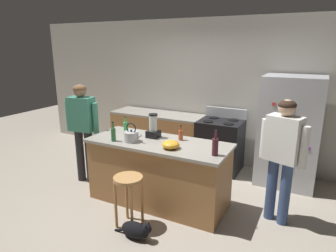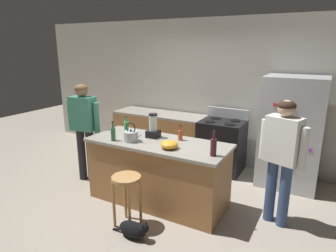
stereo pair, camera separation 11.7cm
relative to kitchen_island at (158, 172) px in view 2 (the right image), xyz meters
The scene contains 17 objects.
ground_plane 0.46m from the kitchen_island, ahead, with size 14.00×14.00×0.00m, color #9E9384.
back_wall 2.14m from the kitchen_island, 90.00° to the left, with size 8.00×0.10×2.70m, color #BCB7AD.
kitchen_island is the anchor object (origin of this frame).
back_counter_run 1.74m from the kitchen_island, 117.30° to the left, with size 2.00×0.64×0.92m.
refrigerator 2.20m from the kitchen_island, 43.97° to the left, with size 0.90×0.73×1.76m.
stove_range 1.58m from the kitchen_island, 74.52° to the left, with size 0.76×0.65×1.10m.
person_by_island_left 1.51m from the kitchen_island, behind, with size 0.60×0.27×1.62m.
person_by_sink_right 1.69m from the kitchen_island, ahead, with size 0.59×0.34×1.60m.
bar_stool 0.69m from the kitchen_island, 92.93° to the right, with size 0.36×0.36×0.67m.
cat 0.96m from the kitchen_island, 78.11° to the right, with size 0.52×0.18×0.26m.
blender_appliance 0.64m from the kitchen_island, 138.09° to the left, with size 0.17×0.17×0.35m.
bottle_olive_oil 0.83m from the kitchen_island, 154.86° to the right, with size 0.07×0.07×0.28m.
bottle_wine 1.05m from the kitchen_island, ahead, with size 0.08×0.08×0.32m.
bottle_cooking_sauce 0.63m from the kitchen_island, 39.18° to the left, with size 0.06×0.06×0.22m.
bottle_soda 0.86m from the kitchen_island, 166.99° to the left, with size 0.07×0.07×0.26m.
mixing_bowl 0.61m from the kitchen_island, 31.53° to the right, with size 0.23×0.23×0.10m, color orange.
tea_kettle 0.65m from the kitchen_island, 153.13° to the right, with size 0.28×0.20×0.27m.
Camera 2 is at (2.00, -3.32, 2.20)m, focal length 31.45 mm.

